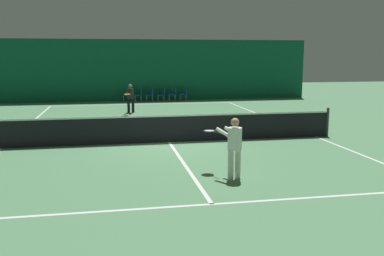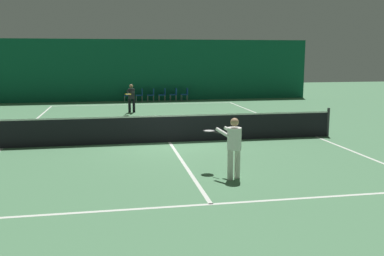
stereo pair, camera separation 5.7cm
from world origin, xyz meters
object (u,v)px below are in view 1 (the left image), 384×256
Objects in this scene: tennis_net at (169,128)px; courtside_chair_2 at (151,94)px; player_far at (130,96)px; courtside_chair_3 at (162,94)px; courtside_chair_1 at (139,94)px; courtside_chair_0 at (128,94)px; courtside_chair_5 at (184,93)px; player_near at (233,143)px; courtside_chair_4 at (173,94)px.

courtside_chair_2 is (0.63, 13.51, -0.03)m from tennis_net.
player_far is 5.86m from courtside_chair_3.
courtside_chair_2 is (0.75, 0.00, 0.00)m from courtside_chair_1.
courtside_chair_0 and courtside_chair_5 have the same top height.
courtside_chair_1 and courtside_chair_3 have the same top height.
tennis_net is 13.53m from courtside_chair_2.
tennis_net is 13.54m from courtside_chair_0.
courtside_chair_2 is 2.25m from courtside_chair_5.
player_near is at bearing 0.97° from courtside_chair_2.
courtside_chair_3 is at bearing 90.00° from courtside_chair_2.
courtside_chair_2 is (1.56, 5.37, -0.38)m from player_far.
courtside_chair_4 is 0.75m from courtside_chair_5.
courtside_chair_2 is 1.00× the size of courtside_chair_5.
player_far is 5.44m from courtside_chair_1.
tennis_net reaches higher than courtside_chair_5.
courtside_chair_5 is at bearing 90.00° from courtside_chair_3.
courtside_chair_0 and courtside_chair_2 have the same top height.
player_near is at bearing -6.08° from courtside_chair_5.
player_far is (-1.87, 12.83, -0.01)m from player_near.
courtside_chair_0 is 1.00× the size of courtside_chair_5.
courtside_chair_4 is (2.12, 13.51, -0.03)m from tennis_net.
courtside_chair_5 is (1.50, 0.00, 0.00)m from courtside_chair_3.
player_far is at bearing -35.35° from courtside_chair_5.
courtside_chair_3 is (0.75, 0.00, 0.00)m from courtside_chair_2.
courtside_chair_3 is at bearing 90.00° from courtside_chair_0.
courtside_chair_3 is (0.44, 18.20, -0.40)m from player_near.
courtside_chair_3 is (2.31, 5.37, -0.38)m from player_far.
courtside_chair_5 is at bearing 90.00° from courtside_chair_2.
courtside_chair_1 and courtside_chair_5 have the same top height.
courtside_chair_1 is (-1.06, 18.20, -0.40)m from player_near.
player_far reaches higher than courtside_chair_4.
tennis_net is at bearing -16.05° from player_near.
courtside_chair_0 is 0.75m from courtside_chair_1.
tennis_net is at bearing -8.93° from courtside_chair_4.
player_near reaches higher than courtside_chair_1.
courtside_chair_1 is at bearing -175.69° from player_far.
player_near reaches higher than courtside_chair_5.
courtside_chair_1 is 1.00× the size of courtside_chair_5.
courtside_chair_4 and courtside_chair_5 have the same top height.
courtside_chair_2 and courtside_chair_3 have the same top height.
courtside_chair_1 is (0.81, 5.37, -0.38)m from player_far.
tennis_net is 4.80m from player_near.
courtside_chair_4 is (3.06, 5.37, -0.38)m from player_far.
player_far is 1.77× the size of courtside_chair_0.
courtside_chair_2 is (-0.31, 18.20, -0.40)m from player_near.
player_near is 18.31m from courtside_chair_5.
tennis_net is 13.68m from courtside_chair_4.
courtside_chair_3 is 1.00× the size of courtside_chair_4.
courtside_chair_5 is (2.87, 13.51, -0.03)m from tennis_net.
courtside_chair_5 is (3.81, 5.37, -0.38)m from player_far.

